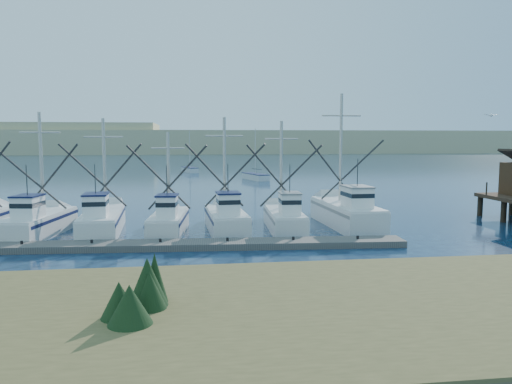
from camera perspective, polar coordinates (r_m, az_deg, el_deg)
ground at (r=25.43m, az=5.80°, el=-8.78°), size 500.00×500.00×0.00m
shore_bank at (r=15.19m, az=-16.16°, el=-16.28°), size 40.00×10.00×1.60m
floating_dock at (r=30.43m, az=-10.87°, el=-5.99°), size 29.59×3.62×0.39m
dune_ridge at (r=233.97m, az=-6.26°, el=5.72°), size 360.00×60.00×10.00m
trawler_fleet at (r=35.23m, az=-9.43°, el=-3.05°), size 29.31×9.48×9.93m
sailboat_near at (r=79.27m, az=-0.06°, el=1.76°), size 3.71×7.03×8.10m
sailboat_far at (r=97.88m, az=-7.56°, el=2.54°), size 3.35×6.32×8.10m
flying_gull at (r=37.25m, az=25.31°, el=7.95°), size 1.03×0.19×0.19m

